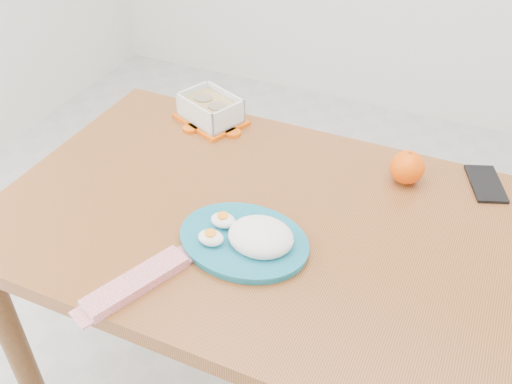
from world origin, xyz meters
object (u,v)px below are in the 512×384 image
at_px(dining_table, 256,248).
at_px(orange_fruit, 407,167).
at_px(rice_plate, 249,237).
at_px(food_container, 210,109).
at_px(smartphone, 486,184).

height_order(dining_table, orange_fruit, orange_fruit).
bearing_deg(rice_plate, dining_table, 109.93).
distance_m(food_container, smartphone, 0.73).
bearing_deg(dining_table, orange_fruit, 42.75).
xyz_separation_m(dining_table, food_container, (-0.27, 0.31, 0.14)).
distance_m(orange_fruit, smartphone, 0.19).
bearing_deg(orange_fruit, smartphone, 19.69).
height_order(orange_fruit, rice_plate, orange_fruit).
distance_m(orange_fruit, rice_plate, 0.43).
bearing_deg(smartphone, rice_plate, -156.22).
relative_size(rice_plate, smartphone, 2.06).
bearing_deg(smartphone, orange_fruit, 178.68).
bearing_deg(orange_fruit, rice_plate, -124.49).
relative_size(food_container, orange_fruit, 2.69).
height_order(food_container, smartphone, food_container).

